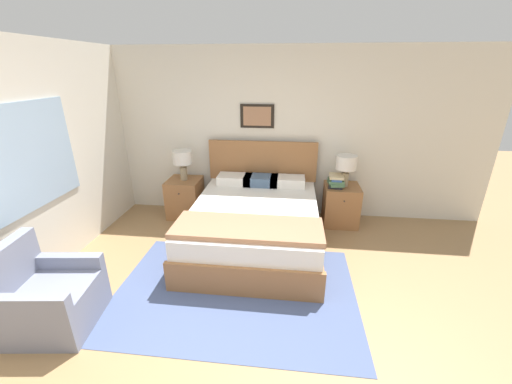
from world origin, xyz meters
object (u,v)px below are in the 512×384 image
object	(u,v)px
table_lamp_near_window	(182,159)
table_lamp_by_door	(346,164)
nightstand_near_window	(185,198)
bed	(255,223)
armchair	(47,299)
nightstand_by_door	(341,205)

from	to	relation	value
table_lamp_near_window	table_lamp_by_door	size ratio (longest dim) A/B	1.00
nightstand_near_window	table_lamp_by_door	size ratio (longest dim) A/B	1.31
bed	table_lamp_by_door	xyz separation A→B (m)	(1.26, 0.79, 0.63)
armchair	nightstand_near_window	bearing A→B (deg)	161.45
table_lamp_by_door	armchair	bearing A→B (deg)	-140.73
bed	armchair	world-z (taller)	bed
armchair	nightstand_by_door	bearing A→B (deg)	122.48
bed	nightstand_by_door	size ratio (longest dim) A/B	3.45
nightstand_near_window	nightstand_by_door	distance (m)	2.48
bed	armchair	xyz separation A→B (m)	(-1.75, -1.66, -0.04)
armchair	table_lamp_by_door	distance (m)	3.94
armchair	table_lamp_by_door	size ratio (longest dim) A/B	1.80
armchair	nightstand_near_window	size ratio (longest dim) A/B	1.37
nightstand_near_window	table_lamp_by_door	world-z (taller)	table_lamp_by_door
nightstand_by_door	nightstand_near_window	bearing A→B (deg)	180.00
bed	nightstand_by_door	bearing A→B (deg)	32.43
armchair	table_lamp_near_window	bearing A→B (deg)	161.29
nightstand_near_window	table_lamp_near_window	world-z (taller)	table_lamp_near_window
nightstand_near_window	table_lamp_by_door	distance (m)	2.58
bed	table_lamp_near_window	distance (m)	1.60
bed	armchair	bearing A→B (deg)	-136.42
nightstand_near_window	nightstand_by_door	size ratio (longest dim) A/B	1.00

